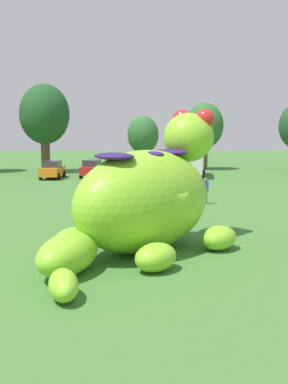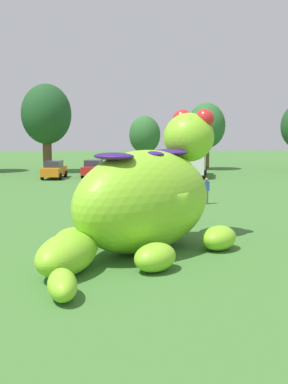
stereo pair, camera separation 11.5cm
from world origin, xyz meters
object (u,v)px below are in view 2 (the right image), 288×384
car_red (94,168)px  car_green (129,169)px  spectator_mid_field (114,181)px  car_orange (54,170)px  giant_inflatable_creature (145,199)px  spectator_by_cars (206,191)px  spectator_near_inflatable (159,201)px  box_truck (194,161)px

car_red → car_green: size_ratio=1.04×
spectator_mid_field → car_orange: bearing=120.7°
car_red → spectator_mid_field: 11.50m
giant_inflatable_creature → spectator_by_cars: bearing=69.7°
car_orange → car_red: 3.91m
giant_inflatable_creature → spectator_near_inflatable: 8.00m
spectator_near_inflatable → car_red: bearing=103.4°
car_orange → spectator_near_inflatable: 21.97m
box_truck → car_orange: bearing=-175.6°
giant_inflatable_creature → spectator_near_inflatable: bearing=82.0°
spectator_mid_field → car_green: bearing=83.4°
car_green → box_truck: size_ratio=0.62×
spectator_mid_field → spectator_by_cars: (6.08, -5.93, 0.00)m
giant_inflatable_creature → car_orange: size_ratio=2.54×
spectator_near_inflatable → spectator_mid_field: size_ratio=1.00×
car_orange → spectator_near_inflatable: bearing=-66.4°
giant_inflatable_creature → box_truck: size_ratio=1.60×
car_green → spectator_near_inflatable: 20.49m
spectator_near_inflatable → spectator_mid_field: bearing=105.5°
car_orange → box_truck: (13.65, 1.05, 0.74)m
spectator_mid_field → spectator_by_cars: same height
car_orange → car_green: size_ratio=1.02×
car_green → box_truck: 6.52m
giant_inflatable_creature → spectator_by_cars: 12.75m
car_orange → car_red: bearing=17.0°
box_truck → spectator_near_inflatable: bearing=-102.9°
spectator_near_inflatable → spectator_mid_field: 10.38m
car_red → box_truck: 9.94m
spectator_near_inflatable → spectator_by_cars: (3.31, 4.07, 0.00)m
car_red → spectator_by_cars: (8.36, -17.20, -0.01)m
car_red → spectator_by_cars: car_red is taller
giant_inflatable_creature → spectator_mid_field: (-1.68, 17.83, -1.26)m
spectator_by_cars → car_green: bearing=106.6°
giant_inflatable_creature → box_truck: bearing=78.4°
car_red → spectator_mid_field: bearing=-78.6°
giant_inflatable_creature → spectator_mid_field: bearing=95.4°
car_red → spectator_by_cars: 19.13m
spectator_near_inflatable → spectator_by_cars: bearing=50.9°
car_green → spectator_mid_field: bearing=-96.6°
car_red → spectator_near_inflatable: car_red is taller
giant_inflatable_creature → box_truck: (5.95, 29.01, -0.51)m
car_green → spectator_near_inflatable: (1.57, -20.43, -0.01)m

